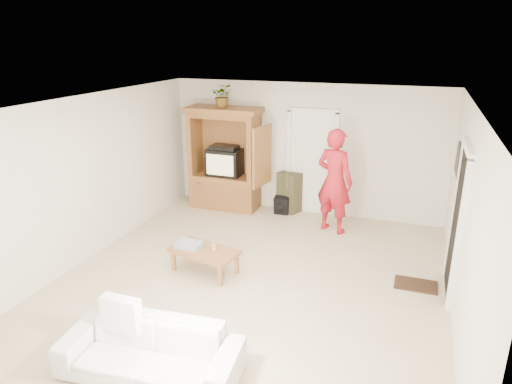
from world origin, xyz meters
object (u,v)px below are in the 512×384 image
man (334,181)px  sofa (150,351)px  armoire (226,165)px  coffee_table (205,253)px

man → sofa: 4.63m
armoire → sofa: size_ratio=1.09×
armoire → man: armoire is taller
armoire → coffee_table: 2.91m
sofa → coffee_table: size_ratio=1.73×
sofa → coffee_table: sofa is taller
sofa → armoire: bearing=98.9°
armoire → man: (2.34, -0.49, 0.05)m
armoire → man: 2.39m
armoire → man: size_ratio=1.09×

